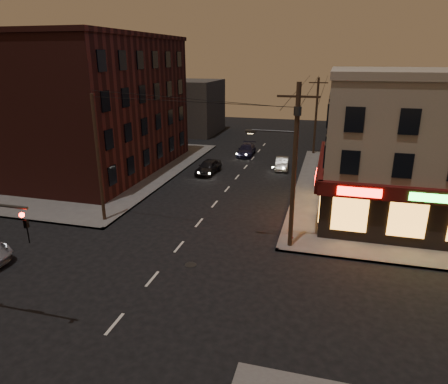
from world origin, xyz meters
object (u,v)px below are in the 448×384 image
(sedan_near, at_px, (208,167))
(fire_hydrant, at_px, (291,238))
(sedan_mid, at_px, (282,163))
(sedan_far, at_px, (246,150))

(sedan_near, xyz_separation_m, fire_hydrant, (9.96, -14.44, -0.17))
(sedan_mid, bearing_deg, sedan_near, -157.21)
(sedan_near, height_order, fire_hydrant, sedan_near)
(sedan_mid, bearing_deg, fire_hydrant, -85.78)
(sedan_far, distance_m, fire_hydrant, 24.61)
(sedan_far, relative_size, fire_hydrant, 6.35)
(sedan_far, xyz_separation_m, fire_hydrant, (7.89, -23.32, -0.12))
(sedan_mid, relative_size, sedan_far, 0.81)
(fire_hydrant, bearing_deg, sedan_far, 108.69)
(sedan_mid, relative_size, fire_hydrant, 5.14)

